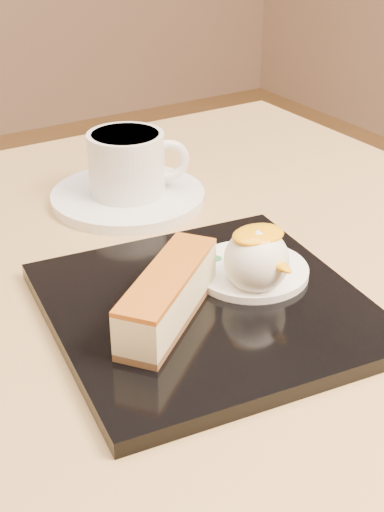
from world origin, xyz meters
TOP-DOWN VIEW (x-y plane):
  - table at (0.00, 0.00)m, footprint 0.80×0.80m
  - dessert_plate at (0.04, -0.01)m, footprint 0.25×0.25m
  - cheesecake at (0.01, -0.02)m, footprint 0.11×0.10m
  - cream_smear at (0.09, 0.00)m, footprint 0.09×0.09m
  - ice_cream_scoop at (0.08, -0.02)m, footprint 0.05×0.05m
  - mango_sauce at (0.08, -0.01)m, footprint 0.04×0.03m
  - mint_sprig at (0.06, 0.03)m, footprint 0.04×0.03m
  - saucer at (0.09, 0.20)m, footprint 0.15×0.15m
  - coffee_cup at (0.09, 0.20)m, footprint 0.10×0.07m

SIDE VIEW (x-z plane):
  - table at x=0.00m, z-range 0.20..0.92m
  - saucer at x=0.09m, z-range 0.72..0.73m
  - dessert_plate at x=0.04m, z-range 0.72..0.73m
  - cream_smear at x=0.09m, z-range 0.73..0.74m
  - mint_sprig at x=0.06m, z-range 0.74..0.74m
  - cheesecake at x=0.01m, z-range 0.73..0.77m
  - ice_cream_scoop at x=0.08m, z-range 0.73..0.78m
  - coffee_cup at x=0.09m, z-range 0.73..0.79m
  - mango_sauce at x=0.08m, z-range 0.77..0.78m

